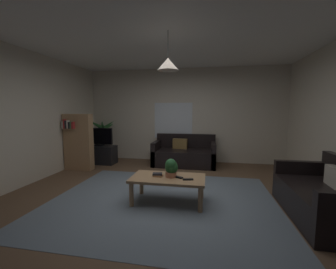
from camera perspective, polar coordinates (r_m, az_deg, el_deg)
name	(u,v)px	position (r m, az deg, el deg)	size (l,w,h in m)	color
floor	(165,197)	(3.92, -0.84, -16.10)	(5.64, 5.44, 0.02)	brown
rug	(162,201)	(3.73, -1.47, -17.05)	(3.67, 2.99, 0.01)	slate
wall_back	(183,115)	(6.34, 4.08, 5.06)	(5.76, 0.06, 2.68)	beige
wall_left	(19,118)	(5.03, -34.66, 3.59)	(0.06, 5.44, 2.68)	beige
ceiling	(165,35)	(3.81, -0.91, 24.80)	(5.64, 5.44, 0.02)	white
window_pane	(173,121)	(6.35, 1.38, 3.67)	(1.12, 0.01, 1.04)	white
couch_under_window	(184,155)	(5.94, 4.31, -5.44)	(1.66, 0.86, 0.82)	black
couch_right_side	(326,200)	(3.77, 36.27, -13.70)	(0.86, 1.55, 0.82)	black
coffee_table	(168,181)	(3.56, -0.01, -12.08)	(1.18, 0.64, 0.42)	#A87F56
book_on_table_0	(158,176)	(3.58, -2.69, -10.79)	(0.15, 0.11, 0.02)	#99663F
book_on_table_1	(157,174)	(3.58, -2.81, -10.36)	(0.15, 0.10, 0.03)	black
remote_on_table_0	(178,177)	(3.50, 2.67, -11.17)	(0.05, 0.16, 0.02)	black
remote_on_table_1	(188,179)	(3.41, 5.30, -11.69)	(0.05, 0.16, 0.02)	black
potted_plant_on_table	(171,167)	(3.52, 0.86, -8.65)	(0.21, 0.21, 0.30)	#B77051
tv_stand	(100,155)	(6.40, -17.59, -5.07)	(0.90, 0.44, 0.50)	black
tv	(99,137)	(6.30, -17.84, -0.57)	(0.81, 0.16, 0.50)	black
potted_palm_corner	(103,141)	(6.82, -16.68, -1.54)	(0.86, 0.81, 1.24)	#B77051
bookshelf_corner	(78,142)	(5.82, -22.60, -1.73)	(0.70, 0.31, 1.40)	#A87F56
pendant_lamp	(168,64)	(3.45, -0.01, 18.08)	(0.33, 0.33, 0.59)	black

